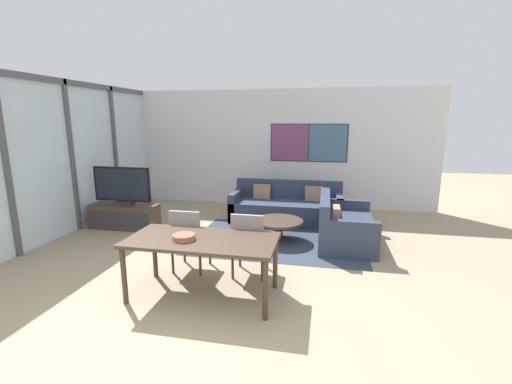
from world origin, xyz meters
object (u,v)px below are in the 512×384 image
(coffee_table, at_px, (278,225))
(dining_table, at_px, (202,244))
(television, at_px, (122,186))
(sofa_side, at_px, (341,227))
(tv_console, at_px, (125,216))
(sofa_main, at_px, (287,207))
(fruit_bowl, at_px, (184,237))
(dining_chair_centre, at_px, (249,241))
(dining_chair_left, at_px, (189,237))

(coffee_table, height_order, dining_table, dining_table)
(television, xyz_separation_m, sofa_side, (4.13, 0.01, -0.57))
(tv_console, distance_m, coffee_table, 3.05)
(sofa_main, distance_m, coffee_table, 1.28)
(dining_table, bearing_deg, fruit_bowl, -158.13)
(tv_console, height_order, dining_chair_centre, dining_chair_centre)
(tv_console, bearing_deg, sofa_side, 0.13)
(sofa_main, bearing_deg, coffee_table, -90.00)
(tv_console, distance_m, fruit_bowl, 3.24)
(tv_console, relative_size, sofa_side, 0.86)
(television, bearing_deg, fruit_bowl, -45.51)
(dining_table, distance_m, fruit_bowl, 0.23)
(dining_chair_centre, bearing_deg, coffee_table, 82.79)
(dining_table, xyz_separation_m, dining_chair_left, (-0.43, 0.61, -0.15))
(television, distance_m, dining_table, 3.29)
(sofa_main, distance_m, sofa_side, 1.60)
(tv_console, xyz_separation_m, dining_chair_centre, (2.86, -1.59, 0.27))
(tv_console, distance_m, dining_chair_centre, 3.28)
(television, bearing_deg, tv_console, -90.00)
(coffee_table, xyz_separation_m, fruit_bowl, (-0.81, -2.19, 0.48))
(dining_table, xyz_separation_m, dining_chair_centre, (0.43, 0.61, -0.15))
(coffee_table, bearing_deg, dining_chair_centre, -97.21)
(dining_chair_centre, relative_size, fruit_bowl, 3.40)
(coffee_table, distance_m, dining_chair_left, 1.84)
(coffee_table, bearing_deg, dining_chair_left, -124.93)
(tv_console, xyz_separation_m, sofa_side, (4.13, 0.01, 0.03))
(dining_chair_left, distance_m, fruit_bowl, 0.77)
(sofa_main, relative_size, dining_table, 1.30)
(tv_console, relative_size, television, 1.14)
(coffee_table, distance_m, fruit_bowl, 2.38)
(television, relative_size, dining_chair_centre, 1.29)
(television, height_order, sofa_side, television)
(sofa_main, xyz_separation_m, dining_chair_centre, (-0.19, -2.78, 0.23))
(sofa_side, height_order, dining_chair_centre, dining_chair_centre)
(sofa_side, bearing_deg, fruit_bowl, 140.51)
(tv_console, bearing_deg, dining_chair_centre, -29.06)
(television, bearing_deg, coffee_table, -1.75)
(sofa_side, height_order, dining_chair_left, dining_chair_left)
(sofa_side, relative_size, coffee_table, 1.81)
(tv_console, relative_size, coffee_table, 1.55)
(tv_console, bearing_deg, television, 90.00)
(sofa_side, relative_size, fruit_bowl, 5.86)
(tv_console, height_order, fruit_bowl, fruit_bowl)
(sofa_side, xyz_separation_m, dining_chair_centre, (-1.27, -1.60, 0.23))
(dining_chair_left, bearing_deg, sofa_main, 69.39)
(dining_table, xyz_separation_m, fruit_bowl, (-0.19, -0.08, 0.11))
(television, relative_size, sofa_main, 0.51)
(sofa_main, bearing_deg, fruit_bowl, -103.13)
(sofa_main, bearing_deg, television, -158.71)
(tv_console, bearing_deg, dining_chair_left, -38.38)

